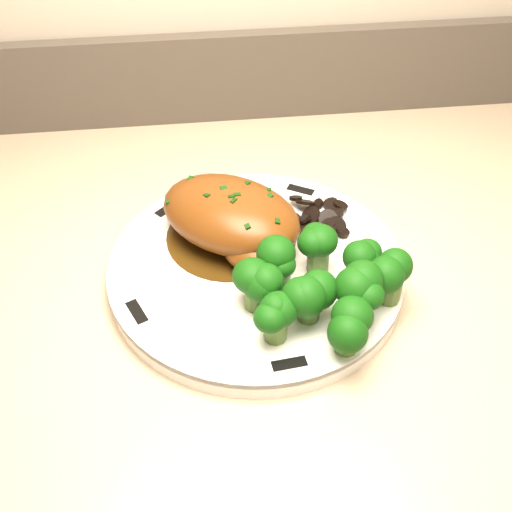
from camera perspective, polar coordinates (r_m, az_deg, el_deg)
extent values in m
cylinder|color=white|center=(0.66, 0.00, -1.26)|extent=(0.38, 0.38, 0.02)
cube|color=black|center=(0.66, 11.45, -1.29)|extent=(0.02, 0.03, 0.00)
cube|color=black|center=(0.74, 3.98, 5.86)|extent=(0.03, 0.03, 0.00)
cube|color=black|center=(0.72, -7.85, 4.17)|extent=(0.03, 0.03, 0.00)
cube|color=black|center=(0.62, -10.55, -4.92)|extent=(0.02, 0.03, 0.00)
cube|color=black|center=(0.57, 2.98, -9.57)|extent=(0.03, 0.01, 0.00)
cylinder|color=#3C260B|center=(0.68, -2.20, 1.78)|extent=(0.14, 0.14, 0.00)
ellipsoid|color=brown|center=(0.66, -2.27, 3.69)|extent=(0.19, 0.18, 0.06)
ellipsoid|color=brown|center=(0.64, 0.01, 0.32)|extent=(0.09, 0.09, 0.03)
cube|color=#12340B|center=(0.67, -5.46, 6.73)|extent=(0.01, 0.00, 0.00)
cube|color=#12340B|center=(0.66, -4.15, 6.54)|extent=(0.01, 0.00, 0.00)
cube|color=#12340B|center=(0.65, -2.79, 6.19)|extent=(0.01, 0.00, 0.00)
cube|color=#12340B|center=(0.64, -1.39, 5.70)|extent=(0.01, 0.00, 0.00)
cube|color=#12340B|center=(0.64, 0.04, 5.07)|extent=(0.01, 0.00, 0.00)
cube|color=#12340B|center=(0.63, 1.49, 4.26)|extent=(0.01, 0.00, 0.00)
cylinder|color=black|center=(0.71, 7.43, 3.42)|extent=(0.02, 0.01, 0.01)
cylinder|color=black|center=(0.71, 7.25, 3.90)|extent=(0.02, 0.02, 0.01)
cylinder|color=black|center=(0.71, 6.89, 4.34)|extent=(0.02, 0.02, 0.01)
cylinder|color=black|center=(0.72, 6.32, 4.17)|extent=(0.02, 0.02, 0.01)
cylinder|color=black|center=(0.72, 5.70, 4.47)|extent=(0.02, 0.02, 0.01)
cylinder|color=black|center=(0.72, 5.01, 4.70)|extent=(0.02, 0.02, 0.01)
cylinder|color=black|center=(0.72, 4.28, 4.28)|extent=(0.02, 0.02, 0.01)
cylinder|color=black|center=(0.71, 3.64, 4.33)|extent=(0.02, 0.02, 0.00)
cylinder|color=black|center=(0.71, 3.09, 4.32)|extent=(0.03, 0.02, 0.01)
cylinder|color=black|center=(0.71, 2.66, 3.68)|extent=(0.02, 0.03, 0.02)
cylinder|color=black|center=(0.70, 2.43, 3.56)|extent=(0.02, 0.02, 0.01)
cylinder|color=black|center=(0.69, 2.41, 3.43)|extent=(0.02, 0.02, 0.01)
cylinder|color=black|center=(0.69, 2.57, 2.75)|extent=(0.02, 0.02, 0.01)
cylinder|color=black|center=(0.69, 2.95, 2.67)|extent=(0.03, 0.03, 0.01)
cylinder|color=black|center=(0.68, 3.50, 2.65)|extent=(0.03, 0.03, 0.02)
cylinder|color=black|center=(0.69, 4.14, 2.14)|extent=(0.03, 0.03, 0.02)
cylinder|color=black|center=(0.68, 4.89, 2.29)|extent=(0.02, 0.02, 0.01)
cylinder|color=black|center=(0.68, 5.64, 2.54)|extent=(0.02, 0.02, 0.01)
cylinder|color=black|center=(0.69, 6.27, 2.30)|extent=(0.03, 0.03, 0.01)
cylinder|color=black|center=(0.69, 6.85, 2.71)|extent=(0.03, 0.03, 0.01)
cylinder|color=black|center=(0.70, 7.27, 3.17)|extent=(0.03, 0.03, 0.02)
cylinder|color=black|center=(0.70, 7.43, 3.10)|extent=(0.03, 0.03, 0.01)
cylinder|color=#507130|center=(0.62, 2.11, -1.56)|extent=(0.02, 0.02, 0.03)
sphere|color=#093507|center=(0.61, 2.16, -0.27)|extent=(0.03, 0.03, 0.03)
cylinder|color=#507130|center=(0.64, 5.52, -0.40)|extent=(0.02, 0.02, 0.03)
sphere|color=#093507|center=(0.62, 5.64, 0.88)|extent=(0.03, 0.03, 0.03)
cylinder|color=#507130|center=(0.63, 9.44, -1.36)|extent=(0.02, 0.02, 0.03)
sphere|color=#093507|center=(0.62, 9.64, -0.09)|extent=(0.03, 0.03, 0.03)
cylinder|color=#507130|center=(0.59, 4.69, -4.58)|extent=(0.02, 0.02, 0.03)
sphere|color=#093507|center=(0.58, 4.80, -3.30)|extent=(0.03, 0.03, 0.03)
cylinder|color=#507130|center=(0.60, 9.24, -4.62)|extent=(0.02, 0.02, 0.03)
sphere|color=#093507|center=(0.58, 9.45, -3.35)|extent=(0.03, 0.03, 0.03)
cylinder|color=#507130|center=(0.62, 11.82, -2.94)|extent=(0.02, 0.02, 0.03)
sphere|color=#093507|center=(0.61, 12.07, -1.67)|extent=(0.03, 0.03, 0.03)
cylinder|color=#507130|center=(0.58, 1.74, -6.36)|extent=(0.02, 0.02, 0.03)
sphere|color=#093507|center=(0.56, 1.79, -5.09)|extent=(0.03, 0.03, 0.03)
cylinder|color=#507130|center=(0.57, 8.06, -7.29)|extent=(0.02, 0.02, 0.03)
sphere|color=#093507|center=(0.56, 8.25, -6.03)|extent=(0.03, 0.03, 0.03)
cylinder|color=#507130|center=(0.60, -0.06, -3.56)|extent=(0.02, 0.02, 0.03)
sphere|color=#093507|center=(0.59, -0.06, -2.28)|extent=(0.03, 0.03, 0.03)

